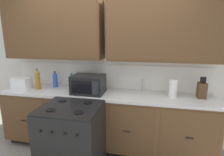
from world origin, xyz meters
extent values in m
cube|color=silver|center=(0.00, 0.62, 1.24)|extent=(4.50, 0.05, 2.48)
cube|color=white|center=(0.00, 0.60, 1.14)|extent=(3.30, 0.01, 0.40)
cube|color=brown|center=(-0.85, 0.43, 1.91)|extent=(1.60, 0.34, 0.95)
cube|color=brown|center=(-0.85, 0.26, 1.91)|extent=(1.57, 0.01, 0.89)
cube|color=brown|center=(0.85, 0.43, 1.91)|extent=(1.60, 0.34, 0.95)
cube|color=brown|center=(0.85, 0.26, 1.91)|extent=(1.57, 0.01, 0.89)
cube|color=black|center=(0.00, 0.33, 0.05)|extent=(3.23, 0.48, 0.10)
cube|color=brown|center=(0.00, 0.30, 0.50)|extent=(3.30, 0.60, 0.80)
cube|color=brown|center=(-1.24, 0.00, 0.50)|extent=(0.76, 0.01, 0.74)
cube|color=black|center=(-1.24, -0.02, 0.49)|extent=(0.10, 0.01, 0.01)
cube|color=brown|center=(-0.41, 0.00, 0.50)|extent=(0.76, 0.01, 0.74)
cube|color=black|center=(-0.41, -0.02, 0.49)|extent=(0.10, 0.01, 0.01)
cube|color=brown|center=(0.41, 0.00, 0.50)|extent=(0.76, 0.01, 0.74)
cube|color=black|center=(0.41, -0.02, 0.49)|extent=(0.10, 0.01, 0.01)
cube|color=brown|center=(1.24, 0.00, 0.50)|extent=(0.76, 0.01, 0.74)
cube|color=black|center=(1.24, -0.02, 0.49)|extent=(0.10, 0.01, 0.01)
cube|color=silver|center=(0.00, 0.30, 0.92)|extent=(3.33, 0.63, 0.04)
cube|color=#A8AAAF|center=(0.58, 0.33, 0.92)|extent=(0.56, 0.38, 0.02)
cube|color=black|center=(-0.27, -0.33, 0.46)|extent=(0.76, 0.66, 0.92)
cube|color=black|center=(-0.27, -0.33, 0.93)|extent=(0.74, 0.65, 0.02)
cylinder|color=black|center=(-0.45, -0.49, 0.94)|extent=(0.12, 0.12, 0.01)
cylinder|color=black|center=(-0.09, -0.49, 0.94)|extent=(0.12, 0.12, 0.01)
cylinder|color=black|center=(-0.45, -0.17, 0.94)|extent=(0.12, 0.12, 0.01)
cylinder|color=black|center=(-0.09, -0.17, 0.94)|extent=(0.12, 0.12, 0.01)
cylinder|color=black|center=(-0.49, -0.67, 0.75)|extent=(0.03, 0.02, 0.03)
cylinder|color=black|center=(-0.35, -0.67, 0.75)|extent=(0.03, 0.02, 0.03)
cylinder|color=black|center=(-0.19, -0.67, 0.75)|extent=(0.03, 0.02, 0.03)
cylinder|color=black|center=(-0.05, -0.67, 0.75)|extent=(0.03, 0.02, 0.03)
cube|color=black|center=(-0.23, 0.24, 1.08)|extent=(0.48, 0.36, 0.28)
cube|color=black|center=(-0.27, 0.06, 1.08)|extent=(0.31, 0.01, 0.19)
cube|color=#28282D|center=(-0.06, 0.06, 1.08)|extent=(0.10, 0.01, 0.19)
cube|color=white|center=(-1.39, 0.23, 1.03)|extent=(0.28, 0.18, 0.19)
cube|color=black|center=(-1.44, 0.23, 1.13)|extent=(0.02, 0.13, 0.01)
cube|color=black|center=(-1.34, 0.23, 1.13)|extent=(0.02, 0.13, 0.01)
cube|color=#52361E|center=(1.42, 0.36, 1.05)|extent=(0.11, 0.14, 0.22)
cylinder|color=black|center=(1.39, 0.35, 1.20)|extent=(0.02, 0.02, 0.09)
cylinder|color=black|center=(1.41, 0.35, 1.20)|extent=(0.02, 0.02, 0.09)
cylinder|color=black|center=(1.43, 0.35, 1.20)|extent=(0.02, 0.02, 0.09)
cylinder|color=black|center=(1.45, 0.35, 1.20)|extent=(0.02, 0.02, 0.09)
cylinder|color=#B2B5BA|center=(0.58, 0.51, 1.04)|extent=(0.02, 0.02, 0.20)
cylinder|color=white|center=(1.03, 0.33, 1.07)|extent=(0.12, 0.12, 0.26)
cylinder|color=#1E707A|center=(-0.58, 0.43, 1.04)|extent=(0.08, 0.08, 0.21)
cone|color=#1E707A|center=(-0.58, 0.43, 1.18)|extent=(0.07, 0.07, 0.05)
cylinder|color=black|center=(-0.58, 0.43, 1.19)|extent=(0.03, 0.03, 0.02)
cylinder|color=blue|center=(-0.89, 0.45, 1.05)|extent=(0.08, 0.08, 0.22)
cone|color=blue|center=(-0.89, 0.45, 1.18)|extent=(0.07, 0.07, 0.05)
cylinder|color=black|center=(-0.89, 0.45, 1.20)|extent=(0.03, 0.03, 0.02)
cylinder|color=#9E6619|center=(-1.11, 0.27, 1.07)|extent=(0.07, 0.07, 0.27)
cone|color=#9E6619|center=(-1.11, 0.27, 1.24)|extent=(0.07, 0.07, 0.07)
cylinder|color=black|center=(-1.11, 0.27, 1.27)|extent=(0.03, 0.03, 0.02)
camera|label=1|loc=(0.69, -2.34, 1.82)|focal=29.42mm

